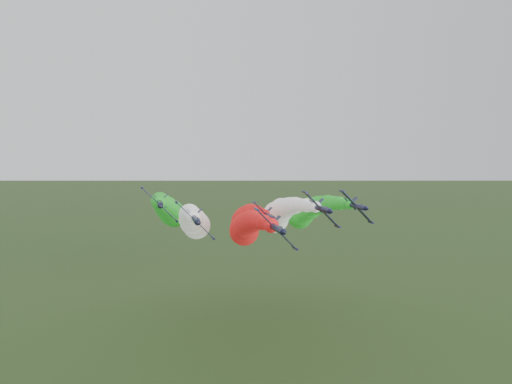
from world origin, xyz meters
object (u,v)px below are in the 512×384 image
jet_lead (246,227)px  jet_inner_right (279,214)px  jet_outer_left (169,210)px  jet_outer_right (307,212)px  jet_trail (246,219)px  jet_inner_left (193,221)px

jet_lead → jet_inner_right: (11.68, 11.14, 1.75)m
jet_outer_left → jet_outer_right: size_ratio=1.00×
jet_outer_left → jet_trail: size_ratio=1.00×
jet_inner_left → jet_outer_left: size_ratio=1.01×
jet_inner_left → jet_outer_left: (-6.20, 9.35, 2.18)m
jet_inner_right → jet_outer_left: 31.79m
jet_inner_left → jet_trail: bearing=44.4°
jet_inner_left → jet_outer_right: jet_outer_right is taller
jet_outer_left → jet_lead: bearing=-46.2°
jet_outer_right → jet_trail: bearing=149.0°
jet_outer_right → jet_trail: 19.95m
jet_trail → jet_inner_left: bearing=-135.6°
jet_inner_left → jet_trail: 25.30m
jet_inner_left → jet_outer_right: size_ratio=1.00×
jet_outer_left → jet_outer_right: bearing=-2.6°
jet_outer_right → jet_trail: size_ratio=1.00×
jet_inner_right → jet_trail: size_ratio=1.01×
jet_lead → jet_inner_right: bearing=43.7°
jet_lead → jet_inner_right: size_ratio=1.00×
jet_outer_left → jet_trail: jet_outer_left is taller
jet_trail → jet_inner_right: bearing=-69.3°
jet_lead → jet_outer_right: (22.21, 17.88, 1.46)m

